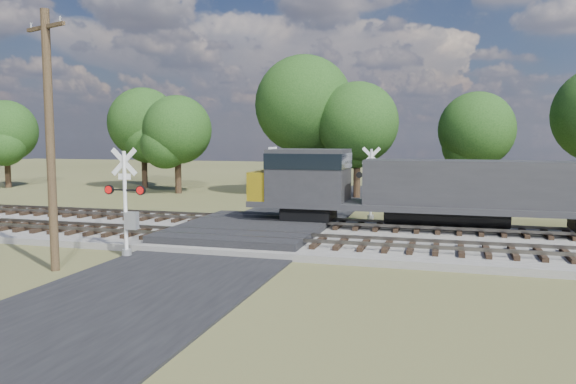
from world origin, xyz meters
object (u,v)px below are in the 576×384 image
(utility_pole, at_px, (50,135))
(crossing_signal_far, at_px, (369,190))
(equipment_shed, at_px, (448,187))
(crossing_signal_near, at_px, (128,212))

(utility_pole, bearing_deg, crossing_signal_far, 79.59)
(crossing_signal_far, distance_m, utility_pole, 18.80)
(utility_pole, xyz_separation_m, equipment_shed, (14.09, 21.45, -3.43))
(crossing_signal_near, bearing_deg, crossing_signal_far, 54.88)
(crossing_signal_far, bearing_deg, crossing_signal_near, 48.96)
(crossing_signal_near, xyz_separation_m, equipment_shed, (12.72, 18.63, -0.26))
(crossing_signal_far, xyz_separation_m, equipment_shed, (4.51, 5.60, -0.19))
(crossing_signal_near, distance_m, utility_pole, 4.46)
(crossing_signal_far, height_order, equipment_shed, crossing_signal_far)
(crossing_signal_far, bearing_deg, equipment_shed, -137.61)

